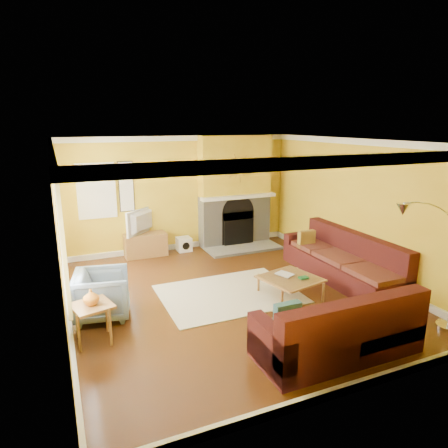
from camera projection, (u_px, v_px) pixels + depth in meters
name	position (u px, v px, depth m)	size (l,w,h in m)	color
floor	(231.00, 295.00, 7.16)	(5.50, 6.00, 0.02)	#5C3213
ceiling	(232.00, 141.00, 6.48)	(5.50, 6.00, 0.02)	white
wall_back	(180.00, 194.00, 9.50)	(5.50, 0.02, 2.70)	yellow
wall_front	(351.00, 286.00, 4.14)	(5.50, 0.02, 2.70)	yellow
wall_left	(58.00, 240.00, 5.76)	(0.02, 6.00, 2.70)	yellow
wall_right	(359.00, 208.00, 7.87)	(0.02, 6.00, 2.70)	yellow
baseboard	(231.00, 291.00, 7.14)	(5.50, 6.00, 0.12)	white
crown_molding	(232.00, 145.00, 6.50)	(5.50, 6.00, 0.12)	white
window_left_near	(58.00, 212.00, 6.90)	(0.06, 1.22, 1.72)	white
window_left_far	(61.00, 241.00, 5.21)	(0.06, 1.22, 1.72)	white
window_back	(96.00, 191.00, 8.68)	(0.82, 0.06, 1.22)	white
wall_art	(126.00, 187.00, 8.92)	(0.34, 0.04, 1.14)	white
fireplace	(235.00, 191.00, 9.83)	(1.80, 0.40, 2.70)	gray
mantel	(239.00, 197.00, 9.64)	(1.92, 0.22, 0.08)	white
hearth	(244.00, 249.00, 9.66)	(1.80, 0.70, 0.06)	gray
sunburst	(239.00, 168.00, 9.47)	(0.70, 0.04, 0.70)	olive
rug	(229.00, 294.00, 7.17)	(2.40, 1.80, 0.02)	beige
sectional_sofa	(306.00, 276.00, 6.82)	(3.33, 3.97, 0.90)	#491717
coffee_table	(290.00, 287.00, 7.04)	(0.91, 0.91, 0.36)	white
media_console	(146.00, 245.00, 9.18)	(0.95, 0.43, 0.52)	olive
tv	(144.00, 222.00, 9.04)	(0.99, 0.13, 0.57)	black
subwoofer	(184.00, 244.00, 9.56)	(0.33, 0.33, 0.33)	white
armchair	(102.00, 294.00, 6.26)	(0.81, 0.83, 0.76)	slate
side_table	(93.00, 323.00, 5.57)	(0.51, 0.51, 0.56)	olive
vase	(91.00, 297.00, 5.47)	(0.22, 0.22, 0.23)	orange
book	(281.00, 276.00, 7.02)	(0.22, 0.30, 0.03)	white
arc_lamp	(430.00, 271.00, 5.54)	(1.28, 0.36, 2.00)	silver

